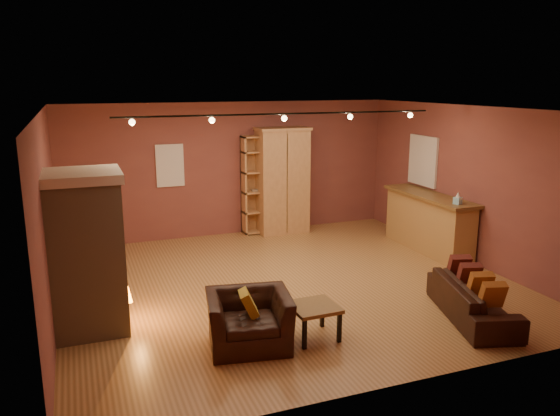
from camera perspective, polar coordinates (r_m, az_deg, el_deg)
name	(u,v)px	position (r m, az deg, el deg)	size (l,w,h in m)	color
floor	(288,283)	(8.97, 0.89, -7.89)	(7.00, 7.00, 0.00)	olive
ceiling	(289,109)	(8.38, 0.96, 10.29)	(7.00, 7.00, 0.00)	brown
back_wall	(232,169)	(11.59, -5.06, 4.07)	(7.00, 0.02, 2.80)	brown
left_wall	(48,219)	(7.99, -23.09, -1.07)	(0.02, 6.50, 2.80)	brown
right_wall	(470,185)	(10.36, 19.22, 2.30)	(0.02, 6.50, 2.80)	brown
fireplace	(87,252)	(7.49, -19.49, -4.37)	(1.01, 0.98, 2.12)	tan
back_window	(170,166)	(11.27, -11.43, 4.37)	(0.56, 0.04, 0.86)	white
bookcase	(261,183)	(11.73, -1.97, 2.58)	(0.86, 0.33, 2.10)	tan
armoire	(282,180)	(11.69, 0.24, 2.90)	(1.12, 0.64, 2.27)	tan
bar_counter	(428,222)	(10.91, 15.24, -1.43)	(0.62, 2.30, 1.10)	tan
tissue_box	(458,199)	(10.08, 18.08, 0.90)	(0.17, 0.17, 0.23)	#96D6F0
right_window	(423,161)	(11.39, 14.70, 4.80)	(0.05, 0.90, 1.00)	white
loveseat	(473,293)	(8.05, 19.55, -8.40)	(1.02, 1.86, 0.75)	black
armchair	(249,311)	(6.85, -3.28, -10.73)	(1.12, 0.83, 0.89)	black
coffee_table	(314,310)	(7.07, 3.56, -10.60)	(0.59, 0.59, 0.44)	brown
track_rail	(284,116)	(8.57, 0.45, 9.61)	(5.20, 0.09, 0.13)	black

